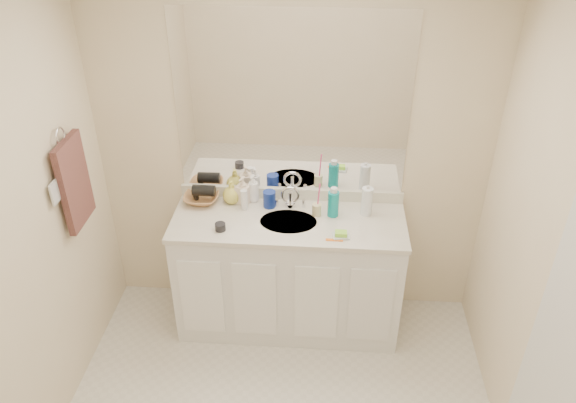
% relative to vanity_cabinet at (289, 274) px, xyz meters
% --- Properties ---
extents(ceiling, '(2.60, 2.60, 0.02)m').
position_rel_vanity_cabinet_xyz_m(ceiling, '(0.00, -1.02, 1.97)').
color(ceiling, white).
rests_on(ceiling, wall_back).
extents(wall_back, '(2.60, 0.02, 2.40)m').
position_rel_vanity_cabinet_xyz_m(wall_back, '(0.00, 0.28, 0.77)').
color(wall_back, beige).
rests_on(wall_back, floor).
extents(wall_left, '(0.02, 2.60, 2.40)m').
position_rel_vanity_cabinet_xyz_m(wall_left, '(-1.30, -1.02, 0.77)').
color(wall_left, beige).
rests_on(wall_left, floor).
extents(wall_right, '(0.02, 2.60, 2.40)m').
position_rel_vanity_cabinet_xyz_m(wall_right, '(1.30, -1.02, 0.77)').
color(wall_right, beige).
rests_on(wall_right, floor).
extents(vanity_cabinet, '(1.50, 0.55, 0.85)m').
position_rel_vanity_cabinet_xyz_m(vanity_cabinet, '(0.00, 0.00, 0.00)').
color(vanity_cabinet, white).
rests_on(vanity_cabinet, floor).
extents(countertop, '(1.52, 0.57, 0.03)m').
position_rel_vanity_cabinet_xyz_m(countertop, '(0.00, 0.00, 0.44)').
color(countertop, beige).
rests_on(countertop, vanity_cabinet).
extents(backsplash, '(1.52, 0.03, 0.08)m').
position_rel_vanity_cabinet_xyz_m(backsplash, '(0.00, 0.26, 0.50)').
color(backsplash, silver).
rests_on(backsplash, countertop).
extents(sink_basin, '(0.37, 0.37, 0.02)m').
position_rel_vanity_cabinet_xyz_m(sink_basin, '(0.00, -0.02, 0.44)').
color(sink_basin, '#B8B4A1').
rests_on(sink_basin, countertop).
extents(faucet, '(0.02, 0.02, 0.11)m').
position_rel_vanity_cabinet_xyz_m(faucet, '(0.00, 0.16, 0.51)').
color(faucet, silver).
rests_on(faucet, countertop).
extents(mirror, '(1.48, 0.01, 1.20)m').
position_rel_vanity_cabinet_xyz_m(mirror, '(0.00, 0.27, 1.14)').
color(mirror, white).
rests_on(mirror, wall_back).
extents(blue_mug, '(0.09, 0.09, 0.11)m').
position_rel_vanity_cabinet_xyz_m(blue_mug, '(-0.14, 0.15, 0.51)').
color(blue_mug, navy).
rests_on(blue_mug, countertop).
extents(tan_cup, '(0.08, 0.08, 0.08)m').
position_rel_vanity_cabinet_xyz_m(tan_cup, '(0.18, 0.07, 0.50)').
color(tan_cup, beige).
rests_on(tan_cup, countertop).
extents(toothbrush, '(0.02, 0.04, 0.19)m').
position_rel_vanity_cabinet_xyz_m(toothbrush, '(0.19, 0.07, 0.60)').
color(toothbrush, '#FF438D').
rests_on(toothbrush, tan_cup).
extents(mouthwash_bottle, '(0.09, 0.09, 0.17)m').
position_rel_vanity_cabinet_xyz_m(mouthwash_bottle, '(0.29, 0.07, 0.54)').
color(mouthwash_bottle, '#0C9297').
rests_on(mouthwash_bottle, countertop).
extents(clear_pump_bottle, '(0.09, 0.09, 0.19)m').
position_rel_vanity_cabinet_xyz_m(clear_pump_bottle, '(0.50, 0.11, 0.55)').
color(clear_pump_bottle, white).
rests_on(clear_pump_bottle, countertop).
extents(soap_dish, '(0.11, 0.10, 0.01)m').
position_rel_vanity_cabinet_xyz_m(soap_dish, '(0.34, -0.17, 0.46)').
color(soap_dish, silver).
rests_on(soap_dish, countertop).
extents(green_soap, '(0.07, 0.05, 0.03)m').
position_rel_vanity_cabinet_xyz_m(green_soap, '(0.34, -0.17, 0.48)').
color(green_soap, '#97EA39').
rests_on(green_soap, soap_dish).
extents(orange_comb, '(0.11, 0.02, 0.00)m').
position_rel_vanity_cabinet_xyz_m(orange_comb, '(0.30, -0.21, 0.46)').
color(orange_comb, orange).
rests_on(orange_comb, countertop).
extents(dark_jar, '(0.07, 0.07, 0.05)m').
position_rel_vanity_cabinet_xyz_m(dark_jar, '(-0.42, -0.15, 0.48)').
color(dark_jar, black).
rests_on(dark_jar, countertop).
extents(extra_white_bottle, '(0.06, 0.06, 0.14)m').
position_rel_vanity_cabinet_xyz_m(extra_white_bottle, '(-0.30, 0.11, 0.53)').
color(extra_white_bottle, white).
rests_on(extra_white_bottle, countertop).
extents(soap_bottle_white, '(0.09, 0.09, 0.20)m').
position_rel_vanity_cabinet_xyz_m(soap_bottle_white, '(-0.25, 0.22, 0.55)').
color(soap_bottle_white, white).
rests_on(soap_bottle_white, countertop).
extents(soap_bottle_cream, '(0.11, 0.12, 0.19)m').
position_rel_vanity_cabinet_xyz_m(soap_bottle_cream, '(-0.32, 0.19, 0.55)').
color(soap_bottle_cream, beige).
rests_on(soap_bottle_cream, countertop).
extents(soap_bottle_yellow, '(0.16, 0.16, 0.16)m').
position_rel_vanity_cabinet_xyz_m(soap_bottle_yellow, '(-0.40, 0.19, 0.54)').
color(soap_bottle_yellow, '#D3CD52').
rests_on(soap_bottle_yellow, countertop).
extents(wicker_basket, '(0.24, 0.24, 0.06)m').
position_rel_vanity_cabinet_xyz_m(wicker_basket, '(-0.61, 0.18, 0.48)').
color(wicker_basket, '#A36F41').
rests_on(wicker_basket, countertop).
extents(hair_dryer, '(0.15, 0.08, 0.08)m').
position_rel_vanity_cabinet_xyz_m(hair_dryer, '(-0.59, 0.18, 0.54)').
color(hair_dryer, black).
rests_on(hair_dryer, wicker_basket).
extents(towel_ring, '(0.01, 0.11, 0.11)m').
position_rel_vanity_cabinet_xyz_m(towel_ring, '(-1.27, -0.25, 1.12)').
color(towel_ring, silver).
rests_on(towel_ring, wall_left).
extents(hand_towel, '(0.04, 0.32, 0.55)m').
position_rel_vanity_cabinet_xyz_m(hand_towel, '(-1.25, -0.25, 0.82)').
color(hand_towel, '#3D2321').
rests_on(hand_towel, towel_ring).
extents(switch_plate, '(0.01, 0.08, 0.13)m').
position_rel_vanity_cabinet_xyz_m(switch_plate, '(-1.27, -0.45, 0.88)').
color(switch_plate, silver).
rests_on(switch_plate, wall_left).
extents(door, '(0.02, 0.82, 2.00)m').
position_rel_vanity_cabinet_xyz_m(door, '(1.29, -1.32, 0.57)').
color(door, silver).
rests_on(door, floor).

